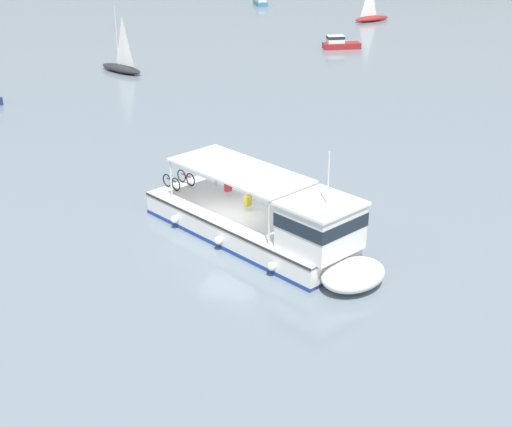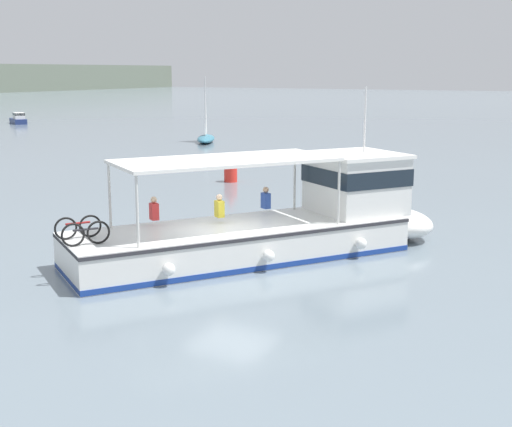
# 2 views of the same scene
# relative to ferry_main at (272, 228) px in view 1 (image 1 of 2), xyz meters

# --- Properties ---
(ground_plane) EXTENTS (400.00, 400.00, 0.00)m
(ground_plane) POSITION_rel_ferry_main_xyz_m (-2.10, 0.76, -1.02)
(ground_plane) COLOR slate
(ferry_main) EXTENTS (12.19, 9.81, 5.32)m
(ferry_main) POSITION_rel_ferry_main_xyz_m (0.00, 0.00, 0.00)
(ferry_main) COLOR white
(ferry_main) RESTS_ON ground
(sailboat_near_starboard) EXTENTS (4.42, 4.35, 5.40)m
(sailboat_near_starboard) POSITION_rel_ferry_main_xyz_m (0.50, 60.51, -0.47)
(sailboat_near_starboard) COLOR maroon
(sailboat_near_starboard) RESTS_ON ground
(motorboat_outer_anchorage) EXTENTS (2.59, 3.82, 1.26)m
(motorboat_outer_anchorage) POSITION_rel_ferry_main_xyz_m (-14.52, 69.96, -0.47)
(motorboat_outer_anchorage) COLOR teal
(motorboat_outer_anchorage) RESTS_ON ground
(motorboat_horizon_east) EXTENTS (3.83, 2.49, 1.26)m
(motorboat_horizon_east) POSITION_rel_ferry_main_xyz_m (-1.57, 44.11, -0.47)
(motorboat_horizon_east) COLOR maroon
(motorboat_horizon_east) RESTS_ON ground
(sailboat_far_left) EXTENTS (4.84, 3.65, 5.40)m
(sailboat_far_left) POSITION_rel_ferry_main_xyz_m (-18.68, 30.52, -0.47)
(sailboat_far_left) COLOR #232328
(sailboat_far_left) RESTS_ON ground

